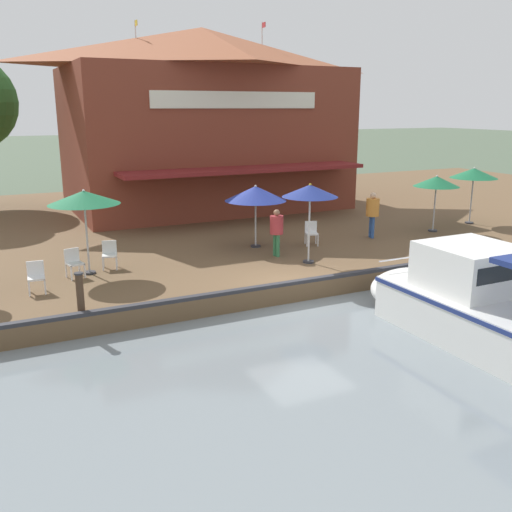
{
  "coord_description": "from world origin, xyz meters",
  "views": [
    {
      "loc": [
        13.28,
        -7.93,
        5.45
      ],
      "look_at": [
        -1.0,
        -0.94,
        1.3
      ],
      "focal_mm": 40.0,
      "sensor_mm": 36.0,
      "label": 1
    }
  ],
  "objects_px": {
    "patio_umbrella_near_quay_edge": "(437,182)",
    "patio_umbrella_back_row": "(310,191)",
    "patio_umbrella_by_entrance": "(474,173)",
    "cafe_chair_under_first_umbrella": "(311,232)",
    "cafe_chair_facing_river": "(74,261)",
    "person_mid_patio": "(277,227)",
    "patio_umbrella_far_corner": "(256,194)",
    "cafe_chair_far_corner_seat": "(110,253)",
    "cafe_chair_back_row_seat": "(36,276)",
    "person_near_entrance": "(373,209)",
    "motorboat_mid_row": "(478,306)",
    "mooring_post": "(80,293)",
    "patio_umbrella_mid_patio_right": "(84,198)",
    "waterfront_restaurant": "(204,119)"
  },
  "relations": [
    {
      "from": "patio_umbrella_near_quay_edge",
      "to": "patio_umbrella_back_row",
      "type": "height_order",
      "value": "patio_umbrella_back_row"
    },
    {
      "from": "patio_umbrella_by_entrance",
      "to": "cafe_chair_under_first_umbrella",
      "type": "relative_size",
      "value": 2.84
    },
    {
      "from": "patio_umbrella_near_quay_edge",
      "to": "patio_umbrella_by_entrance",
      "type": "xyz_separation_m",
      "value": [
        -0.54,
        2.56,
        0.15
      ]
    },
    {
      "from": "cafe_chair_facing_river",
      "to": "person_mid_patio",
      "type": "xyz_separation_m",
      "value": [
        0.46,
        6.49,
        0.51
      ]
    },
    {
      "from": "patio_umbrella_back_row",
      "to": "patio_umbrella_far_corner",
      "type": "relative_size",
      "value": 1.15
    },
    {
      "from": "patio_umbrella_by_entrance",
      "to": "patio_umbrella_far_corner",
      "type": "bearing_deg",
      "value": -91.21
    },
    {
      "from": "patio_umbrella_by_entrance",
      "to": "patio_umbrella_back_row",
      "type": "bearing_deg",
      "value": -75.62
    },
    {
      "from": "cafe_chair_far_corner_seat",
      "to": "person_mid_patio",
      "type": "relative_size",
      "value": 0.53
    },
    {
      "from": "patio_umbrella_by_entrance",
      "to": "cafe_chair_back_row_seat",
      "type": "distance_m",
      "value": 17.94
    },
    {
      "from": "cafe_chair_far_corner_seat",
      "to": "patio_umbrella_back_row",
      "type": "bearing_deg",
      "value": 69.82
    },
    {
      "from": "person_near_entrance",
      "to": "motorboat_mid_row",
      "type": "distance_m",
      "value": 8.58
    },
    {
      "from": "mooring_post",
      "to": "patio_umbrella_far_corner",
      "type": "bearing_deg",
      "value": 121.92
    },
    {
      "from": "patio_umbrella_near_quay_edge",
      "to": "cafe_chair_under_first_umbrella",
      "type": "relative_size",
      "value": 2.67
    },
    {
      "from": "person_mid_patio",
      "to": "mooring_post",
      "type": "height_order",
      "value": "person_mid_patio"
    },
    {
      "from": "person_mid_patio",
      "to": "cafe_chair_facing_river",
      "type": "bearing_deg",
      "value": -94.09
    },
    {
      "from": "patio_umbrella_mid_patio_right",
      "to": "cafe_chair_back_row_seat",
      "type": "bearing_deg",
      "value": -52.34
    },
    {
      "from": "waterfront_restaurant",
      "to": "patio_umbrella_near_quay_edge",
      "type": "distance_m",
      "value": 11.7
    },
    {
      "from": "cafe_chair_under_first_umbrella",
      "to": "mooring_post",
      "type": "distance_m",
      "value": 9.5
    },
    {
      "from": "person_near_entrance",
      "to": "motorboat_mid_row",
      "type": "relative_size",
      "value": 0.25
    },
    {
      "from": "waterfront_restaurant",
      "to": "patio_umbrella_near_quay_edge",
      "type": "relative_size",
      "value": 5.9
    },
    {
      "from": "cafe_chair_under_first_umbrella",
      "to": "motorboat_mid_row",
      "type": "relative_size",
      "value": 0.12
    },
    {
      "from": "cafe_chair_far_corner_seat",
      "to": "cafe_chair_facing_river",
      "type": "distance_m",
      "value": 1.27
    },
    {
      "from": "cafe_chair_facing_river",
      "to": "patio_umbrella_far_corner",
      "type": "bearing_deg",
      "value": 99.11
    },
    {
      "from": "cafe_chair_far_corner_seat",
      "to": "person_near_entrance",
      "type": "height_order",
      "value": "person_near_entrance"
    },
    {
      "from": "cafe_chair_facing_river",
      "to": "motorboat_mid_row",
      "type": "relative_size",
      "value": 0.12
    },
    {
      "from": "person_near_entrance",
      "to": "cafe_chair_under_first_umbrella",
      "type": "bearing_deg",
      "value": -90.94
    },
    {
      "from": "patio_umbrella_by_entrance",
      "to": "patio_umbrella_near_quay_edge",
      "type": "bearing_deg",
      "value": -78.07
    },
    {
      "from": "patio_umbrella_back_row",
      "to": "cafe_chair_far_corner_seat",
      "type": "height_order",
      "value": "patio_umbrella_back_row"
    },
    {
      "from": "patio_umbrella_near_quay_edge",
      "to": "mooring_post",
      "type": "xyz_separation_m",
      "value": [
        3.48,
        -14.4,
        -1.49
      ]
    },
    {
      "from": "waterfront_restaurant",
      "to": "patio_umbrella_by_entrance",
      "type": "bearing_deg",
      "value": 42.93
    },
    {
      "from": "waterfront_restaurant",
      "to": "patio_umbrella_mid_patio_right",
      "type": "bearing_deg",
      "value": -37.54
    },
    {
      "from": "patio_umbrella_mid_patio_right",
      "to": "cafe_chair_back_row_seat",
      "type": "xyz_separation_m",
      "value": [
        1.24,
        -1.6,
        -1.83
      ]
    },
    {
      "from": "patio_umbrella_back_row",
      "to": "cafe_chair_far_corner_seat",
      "type": "distance_m",
      "value": 6.53
    },
    {
      "from": "waterfront_restaurant",
      "to": "cafe_chair_under_first_umbrella",
      "type": "bearing_deg",
      "value": 2.33
    },
    {
      "from": "patio_umbrella_mid_patio_right",
      "to": "cafe_chair_back_row_seat",
      "type": "relative_size",
      "value": 3.0
    },
    {
      "from": "cafe_chair_far_corner_seat",
      "to": "person_mid_patio",
      "type": "bearing_deg",
      "value": 79.5
    },
    {
      "from": "waterfront_restaurant",
      "to": "cafe_chair_facing_river",
      "type": "distance_m",
      "value": 13.42
    },
    {
      "from": "patio_umbrella_far_corner",
      "to": "cafe_chair_far_corner_seat",
      "type": "xyz_separation_m",
      "value": [
        0.51,
        -5.29,
        -1.45
      ]
    },
    {
      "from": "cafe_chair_far_corner_seat",
      "to": "patio_umbrella_far_corner",
      "type": "bearing_deg",
      "value": 95.48
    },
    {
      "from": "person_near_entrance",
      "to": "cafe_chair_facing_river",
      "type": "bearing_deg",
      "value": -87.84
    },
    {
      "from": "waterfront_restaurant",
      "to": "person_near_entrance",
      "type": "distance_m",
      "value": 10.6
    },
    {
      "from": "patio_umbrella_mid_patio_right",
      "to": "cafe_chair_facing_river",
      "type": "distance_m",
      "value": 1.89
    },
    {
      "from": "cafe_chair_far_corner_seat",
      "to": "motorboat_mid_row",
      "type": "distance_m",
      "value": 10.72
    },
    {
      "from": "patio_umbrella_near_quay_edge",
      "to": "patio_umbrella_far_corner",
      "type": "relative_size",
      "value": 1.02
    },
    {
      "from": "cafe_chair_back_row_seat",
      "to": "patio_umbrella_by_entrance",
      "type": "bearing_deg",
      "value": 96.0
    },
    {
      "from": "cafe_chair_back_row_seat",
      "to": "cafe_chair_far_corner_seat",
      "type": "bearing_deg",
      "value": 124.41
    },
    {
      "from": "cafe_chair_facing_river",
      "to": "waterfront_restaurant",
      "type": "bearing_deg",
      "value": 141.35
    },
    {
      "from": "patio_umbrella_by_entrance",
      "to": "cafe_chair_under_first_umbrella",
      "type": "xyz_separation_m",
      "value": [
        0.36,
        -8.19,
        -1.68
      ]
    },
    {
      "from": "cafe_chair_facing_river",
      "to": "cafe_chair_under_first_umbrella",
      "type": "xyz_separation_m",
      "value": [
        -0.46,
        8.42,
        0.0
      ]
    },
    {
      "from": "waterfront_restaurant",
      "to": "cafe_chair_far_corner_seat",
      "type": "distance_m",
      "value": 12.36
    }
  ]
}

